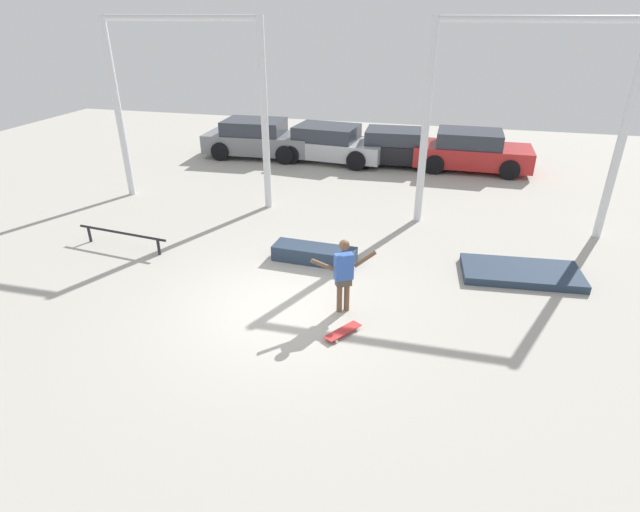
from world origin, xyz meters
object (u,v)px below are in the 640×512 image
at_px(skateboarder, 344,272).
at_px(grind_box, 314,254).
at_px(parked_car_black, 399,148).
at_px(skateboard, 343,331).
at_px(parked_car_grey, 258,139).
at_px(parked_car_silver, 330,144).
at_px(manual_pad, 521,273).
at_px(grind_rail, 122,235).
at_px(parked_car_red, 471,151).

bearing_deg(skateboarder, grind_box, 89.13).
height_order(skateboarder, parked_car_black, skateboarder).
xyz_separation_m(skateboard, parked_car_black, (-0.22, 11.22, 0.57)).
height_order(skateboarder, skateboard, skateboarder).
height_order(skateboard, grind_box, grind_box).
relative_size(parked_car_grey, parked_car_black, 1.02).
distance_m(skateboarder, parked_car_silver, 10.66).
distance_m(manual_pad, parked_car_silver, 10.11).
bearing_deg(parked_car_black, skateboard, -91.57).
bearing_deg(skateboard, parked_car_silver, 47.72).
distance_m(skateboard, grind_rail, 6.30).
bearing_deg(grind_box, parked_car_black, 83.28).
height_order(skateboard, parked_car_silver, parked_car_silver).
height_order(grind_rail, parked_car_silver, parked_car_silver).
xyz_separation_m(parked_car_silver, parked_car_red, (5.18, 0.09, 0.02)).
distance_m(manual_pad, parked_car_red, 8.18).
bearing_deg(parked_car_grey, parked_car_red, -1.70).
bearing_deg(manual_pad, skateboarder, -146.31).
distance_m(grind_rail, parked_car_silver, 9.37).
distance_m(skateboarder, parked_car_black, 10.46).
distance_m(manual_pad, parked_car_black, 8.89).
height_order(parked_car_black, parked_car_red, parked_car_red).
height_order(grind_box, grind_rail, grind_rail).
height_order(skateboarder, grind_rail, skateboarder).
bearing_deg(parked_car_black, parked_car_red, -3.61).
relative_size(skateboard, parked_car_black, 0.18).
distance_m(manual_pad, parked_car_grey, 12.05).
relative_size(skateboarder, skateboard, 1.98).
relative_size(manual_pad, parked_car_black, 0.60).
height_order(skateboard, manual_pad, manual_pad).
bearing_deg(grind_box, grind_rail, -174.54).
bearing_deg(skateboarder, skateboard, -108.25).
distance_m(skateboard, parked_car_grey, 12.45).
xyz_separation_m(grind_box, manual_pad, (4.53, 0.40, -0.09)).
distance_m(skateboarder, grind_box, 2.29).
bearing_deg(manual_pad, skateboard, -137.05).
distance_m(skateboard, grind_box, 2.95).
bearing_deg(parked_car_grey, skateboard, -65.31).
bearing_deg(grind_rail, parked_car_red, 47.40).
distance_m(parked_car_silver, parked_car_red, 5.18).
relative_size(grind_rail, parked_car_black, 0.61).
relative_size(grind_rail, parked_car_red, 0.62).
xyz_separation_m(skateboarder, grind_box, (-1.07, 1.91, -0.66)).
relative_size(grind_box, grind_rail, 0.76).
relative_size(parked_car_black, parked_car_red, 1.02).
bearing_deg(grind_rail, skateboard, -20.76).
bearing_deg(grind_box, parked_car_grey, 118.18).
relative_size(grind_box, manual_pad, 0.76).
distance_m(parked_car_black, parked_car_red, 2.56).
bearing_deg(grind_box, manual_pad, 4.99).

